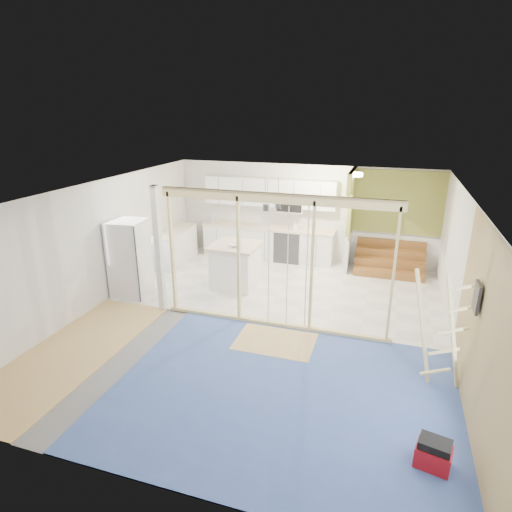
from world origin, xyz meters
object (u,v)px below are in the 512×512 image
(fridge, at_px, (130,259))
(island, at_px, (236,266))
(toolbox, at_px, (434,454))
(ladder, at_px, (442,330))

(fridge, xyz_separation_m, island, (2.05, 1.14, -0.34))
(fridge, xyz_separation_m, toolbox, (6.11, -3.21, -0.68))
(island, bearing_deg, fridge, -150.57)
(toolbox, xyz_separation_m, ladder, (0.12, 1.66, 0.77))
(fridge, relative_size, toolbox, 3.83)
(ladder, bearing_deg, toolbox, -109.80)
(island, xyz_separation_m, ladder, (4.18, -2.69, 0.44))
(fridge, distance_m, toolbox, 6.93)
(fridge, relative_size, ladder, 0.92)
(fridge, height_order, ladder, ladder)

